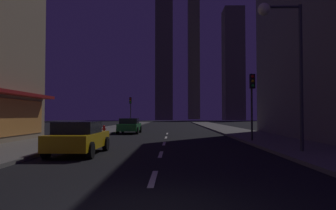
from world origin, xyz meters
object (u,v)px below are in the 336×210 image
Objects in this scene: traffic_light_near_right at (252,92)px; car_parked_near at (79,138)px; traffic_light_far_left at (130,105)px; street_lamp_right at (282,40)px; car_parked_far at (130,126)px; fire_hydrant_far_left at (104,129)px.

car_parked_near is at bearing -147.28° from traffic_light_near_right.
street_lamp_right is (10.88, -30.16, 1.87)m from traffic_light_far_left.
car_parked_far is (0.00, 15.93, 0.00)m from car_parked_near.
car_parked_far is 13.80m from traffic_light_near_right.
car_parked_far is 2.42m from fire_hydrant_far_left.
fire_hydrant_far_left is 0.16× the size of traffic_light_far_left.
traffic_light_far_left reaches higher than car_parked_near.
street_lamp_right is at bearing -91.21° from traffic_light_near_right.
car_parked_near and car_parked_far have the same top height.
traffic_light_far_left is at bearing 93.59° from car_parked_near.
traffic_light_far_left is (-1.90, 14.38, 2.45)m from car_parked_far.
street_lamp_right is (8.98, -15.78, 4.33)m from car_parked_far.
car_parked_near is 9.97m from street_lamp_right.
car_parked_far is at bearing 90.00° from car_parked_near.
traffic_light_far_left is (-11.00, 24.47, 0.00)m from traffic_light_near_right.
traffic_light_near_right is 0.64× the size of street_lamp_right.
fire_hydrant_far_left is at bearing 126.78° from street_lamp_right.
fire_hydrant_far_left is (-2.30, -0.68, -0.29)m from car_parked_far.
street_lamp_right reaches higher than traffic_light_far_left.
car_parked_near is at bearing -90.00° from car_parked_far.
car_parked_far is at bearing -82.48° from traffic_light_far_left.
car_parked_far is 14.71m from traffic_light_far_left.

